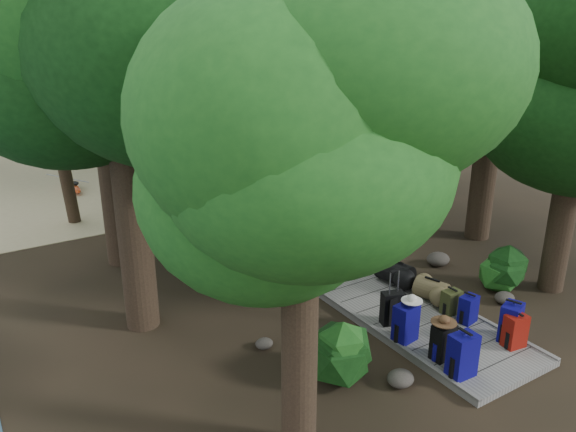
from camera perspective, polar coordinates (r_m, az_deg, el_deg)
ground at (r=12.85m, az=4.45°, el=-5.51°), size 120.00×120.00×0.00m
sand_beach at (r=26.81m, az=-16.38°, el=7.16°), size 40.00×22.00×0.02m
boardwalk at (r=13.57m, az=1.95°, el=-3.77°), size 2.00×12.00×0.12m
backpack_left_a at (r=9.36m, az=17.32°, el=-13.16°), size 0.44×0.31×0.80m
backpack_left_b at (r=9.72m, az=15.50°, el=-12.06°), size 0.38×0.27×0.68m
backpack_left_c at (r=10.04m, az=11.88°, el=-10.38°), size 0.45×0.35×0.76m
backpack_right_a at (r=10.44m, az=22.10°, el=-10.62°), size 0.39×0.30×0.65m
backpack_right_b at (r=10.58m, az=21.72°, el=-9.82°), size 0.49×0.42×0.75m
backpack_right_c at (r=10.93m, az=17.86°, el=-8.87°), size 0.38×0.30×0.58m
backpack_right_d at (r=11.15m, az=16.26°, el=-8.27°), size 0.35×0.26×0.52m
duffel_right_khaki at (r=11.59m, az=14.37°, el=-7.26°), size 0.58×0.72×0.42m
duffel_right_black at (r=12.10m, az=10.81°, el=-5.62°), size 0.62×0.84×0.48m
suitcase_on_boardwalk at (r=10.53m, az=10.55°, el=-9.17°), size 0.45×0.34×0.63m
lone_suitcase_on_sand at (r=19.65m, az=-9.23°, el=4.35°), size 0.45×0.30×0.65m
hat_brown at (r=9.50m, az=15.59°, el=-10.05°), size 0.42×0.42×0.13m
hat_white at (r=9.86m, az=12.51°, el=-8.10°), size 0.37×0.37×0.12m
kayak at (r=19.82m, az=-21.13°, el=2.91°), size 0.94×3.34×0.33m
sun_lounger at (r=21.36m, az=-4.47°, el=5.65°), size 0.77×1.79×0.56m
tree_right_b at (r=14.56m, az=20.50°, el=14.36°), size 4.94×4.94×8.82m
tree_right_c at (r=15.10m, az=13.60°, el=13.45°), size 4.57×4.57×7.92m
tree_right_d at (r=18.29m, az=13.33°, el=18.34°), size 5.66×5.66×10.38m
tree_right_e at (r=20.38m, az=1.96°, el=16.19°), size 4.69×4.69×8.44m
tree_right_f at (r=23.39m, az=2.82°, el=17.26°), size 5.02×5.02×8.96m
tree_left_a at (r=6.41m, az=1.29°, el=-0.07°), size 3.95×3.95×6.58m
tree_left_b at (r=9.69m, az=-16.64°, el=12.16°), size 4.80×4.80×8.65m
tree_left_c at (r=12.73m, az=-18.44°, el=13.89°), size 5.05×5.05×8.78m
tree_back_a at (r=24.27m, az=-19.84°, el=17.63°), size 5.84×5.84×10.10m
tree_back_b at (r=26.69m, az=-12.71°, el=17.56°), size 5.24×5.24×9.36m
tree_back_c at (r=27.85m, az=-7.81°, el=18.34°), size 5.43×5.43×9.78m
palm_right_a at (r=18.09m, az=0.27°, el=13.57°), size 4.15×4.15×7.07m
palm_right_b at (r=23.25m, az=-0.54°, el=15.36°), size 3.84×3.84×7.42m
palm_right_c at (r=23.36m, az=-8.41°, el=15.04°), size 4.59×4.59×7.30m
palm_left_a at (r=15.92m, az=-23.33°, el=11.70°), size 4.62×4.62×7.35m
rock_left_a at (r=9.28m, az=11.36°, el=-15.87°), size 0.44×0.40×0.24m
rock_left_b at (r=10.00m, az=-2.44°, el=-12.82°), size 0.31×0.28×0.17m
rock_left_c at (r=11.84m, az=-3.37°, el=-6.94°), size 0.57×0.52×0.32m
rock_left_d at (r=14.43m, az=-9.08°, el=-2.41°), size 0.33×0.30×0.18m
rock_right_a at (r=12.19m, az=21.14°, el=-7.76°), size 0.41×0.37×0.23m
rock_right_b at (r=13.46m, az=15.01°, el=-4.25°), size 0.55×0.49×0.30m
rock_right_c at (r=14.83m, az=5.77°, el=-1.60°), size 0.37×0.33×0.20m
rock_right_d at (r=17.03m, az=3.87°, el=1.42°), size 0.49×0.44×0.27m
shrub_left_a at (r=9.07m, az=5.26°, el=-13.37°), size 1.16×1.16×1.04m
shrub_left_b at (r=12.13m, az=-5.41°, el=-5.10°), size 0.87×0.87×0.78m
shrub_left_c at (r=15.60m, az=-14.75°, el=0.58°), size 1.17×1.17×1.05m
shrub_right_a at (r=12.54m, az=21.32°, el=-5.31°), size 0.99×0.99×0.89m
shrub_right_b at (r=15.57m, az=6.95°, el=0.99°), size 1.13×1.13×1.01m
shrub_right_c at (r=18.44m, az=-0.92°, el=3.54°), size 0.74×0.74×0.66m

